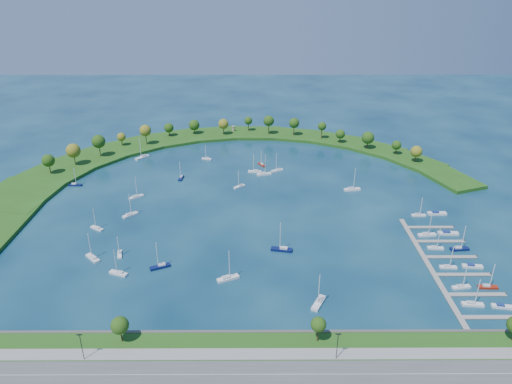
{
  "coord_description": "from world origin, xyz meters",
  "views": [
    {
      "loc": [
        4.09,
        -227.85,
        112.94
      ],
      "look_at": [
        5.0,
        5.0,
        4.0
      ],
      "focal_mm": 33.03,
      "sensor_mm": 36.0,
      "label": 1
    }
  ],
  "objects_px": {
    "docked_boat_10": "(419,215)",
    "docked_boat_5": "(472,266)",
    "moored_boat_10": "(207,158)",
    "docked_boat_7": "(460,248)",
    "moored_boat_13": "(255,171)",
    "docked_boat_6": "(435,247)",
    "docked_boat_8": "(427,234)",
    "dock_system": "(446,265)",
    "moored_boat_5": "(130,214)",
    "moored_boat_6": "(240,186)",
    "moored_boat_11": "(352,189)",
    "moored_boat_19": "(319,302)",
    "docked_boat_1": "(502,306)",
    "docked_boat_9": "(448,233)",
    "moored_boat_16": "(264,174)",
    "moored_boat_7": "(93,257)",
    "moored_boat_4": "(118,273)",
    "moored_boat_17": "(120,253)",
    "moored_boat_3": "(97,228)",
    "moored_boat_14": "(262,164)",
    "moored_boat_9": "(75,184)",
    "docked_boat_4": "(448,266)",
    "moored_boat_15": "(282,249)",
    "moored_boat_18": "(277,170)",
    "docked_boat_0": "(473,304)",
    "moored_boat_12": "(181,177)",
    "harbor_tower": "(233,129)",
    "moored_boat_8": "(228,278)",
    "docked_boat_3": "(488,286)",
    "docked_boat_11": "(437,213)",
    "docked_boat_2": "(461,286)",
    "moored_boat_2": "(160,266)"
  },
  "relations": [
    {
      "from": "docked_boat_10",
      "to": "docked_boat_5",
      "type": "bearing_deg",
      "value": -81.18
    },
    {
      "from": "moored_boat_10",
      "to": "docked_boat_7",
      "type": "relative_size",
      "value": 0.8
    },
    {
      "from": "moored_boat_13",
      "to": "docked_boat_6",
      "type": "relative_size",
      "value": 1.15
    },
    {
      "from": "docked_boat_8",
      "to": "dock_system",
      "type": "bearing_deg",
      "value": -96.67
    },
    {
      "from": "moored_boat_5",
      "to": "docked_boat_7",
      "type": "height_order",
      "value": "docked_boat_7"
    },
    {
      "from": "docked_boat_5",
      "to": "moored_boat_6",
      "type": "bearing_deg",
      "value": 146.53
    },
    {
      "from": "moored_boat_11",
      "to": "moored_boat_19",
      "type": "distance_m",
      "value": 106.36
    },
    {
      "from": "docked_boat_1",
      "to": "docked_boat_9",
      "type": "bearing_deg",
      "value": 99.42
    },
    {
      "from": "moored_boat_11",
      "to": "moored_boat_16",
      "type": "height_order",
      "value": "moored_boat_11"
    },
    {
      "from": "moored_boat_7",
      "to": "moored_boat_4",
      "type": "bearing_deg",
      "value": -174.01
    },
    {
      "from": "moored_boat_6",
      "to": "moored_boat_17",
      "type": "xyz_separation_m",
      "value": [
        -50.73,
        -71.94,
        -0.02
      ]
    },
    {
      "from": "moored_boat_3",
      "to": "moored_boat_14",
      "type": "xyz_separation_m",
      "value": [
        81.03,
        83.05,
        -0.01
      ]
    },
    {
      "from": "moored_boat_9",
      "to": "docked_boat_1",
      "type": "bearing_deg",
      "value": -26.63
    },
    {
      "from": "moored_boat_6",
      "to": "docked_boat_4",
      "type": "distance_m",
      "value": 122.14
    },
    {
      "from": "moored_boat_13",
      "to": "moored_boat_15",
      "type": "bearing_deg",
      "value": 100.33
    },
    {
      "from": "moored_boat_18",
      "to": "docked_boat_1",
      "type": "bearing_deg",
      "value": 93.44
    },
    {
      "from": "moored_boat_9",
      "to": "moored_boat_11",
      "type": "relative_size",
      "value": 0.81
    },
    {
      "from": "moored_boat_10",
      "to": "docked_boat_9",
      "type": "distance_m",
      "value": 158.41
    },
    {
      "from": "moored_boat_14",
      "to": "docked_boat_9",
      "type": "height_order",
      "value": "moored_boat_14"
    },
    {
      "from": "moored_boat_10",
      "to": "moored_boat_13",
      "type": "xyz_separation_m",
      "value": [
        31.87,
        -22.31,
        0.05
      ]
    },
    {
      "from": "docked_boat_0",
      "to": "moored_boat_18",
      "type": "bearing_deg",
      "value": 122.22
    },
    {
      "from": "moored_boat_3",
      "to": "docked_boat_10",
      "type": "distance_m",
      "value": 160.62
    },
    {
      "from": "moored_boat_12",
      "to": "harbor_tower",
      "type": "bearing_deg",
      "value": 166.84
    },
    {
      "from": "moored_boat_19",
      "to": "docked_boat_4",
      "type": "distance_m",
      "value": 62.01
    },
    {
      "from": "harbor_tower",
      "to": "moored_boat_15",
      "type": "xyz_separation_m",
      "value": [
        28.26,
        -168.41,
        -3.09
      ]
    },
    {
      "from": "moored_boat_18",
      "to": "docked_boat_0",
      "type": "distance_m",
      "value": 147.43
    },
    {
      "from": "moored_boat_9",
      "to": "moored_boat_11",
      "type": "distance_m",
      "value": 160.45
    },
    {
      "from": "moored_boat_11",
      "to": "moored_boat_3",
      "type": "bearing_deg",
      "value": -172.31
    },
    {
      "from": "moored_boat_8",
      "to": "docked_boat_0",
      "type": "relative_size",
      "value": 1.14
    },
    {
      "from": "harbor_tower",
      "to": "docked_boat_4",
      "type": "bearing_deg",
      "value": -61.88
    },
    {
      "from": "docked_boat_3",
      "to": "docked_boat_8",
      "type": "relative_size",
      "value": 0.9
    },
    {
      "from": "moored_boat_6",
      "to": "moored_boat_14",
      "type": "xyz_separation_m",
      "value": [
        13.36,
        34.1,
        -0.01
      ]
    },
    {
      "from": "moored_boat_4",
      "to": "docked_boat_8",
      "type": "xyz_separation_m",
      "value": [
        137.45,
        30.76,
        0.02
      ]
    },
    {
      "from": "moored_boat_4",
      "to": "moored_boat_19",
      "type": "height_order",
      "value": "moored_boat_19"
    },
    {
      "from": "moored_boat_12",
      "to": "docked_boat_5",
      "type": "bearing_deg",
      "value": 59.93
    },
    {
      "from": "moored_boat_10",
      "to": "docked_boat_11",
      "type": "height_order",
      "value": "moored_boat_10"
    },
    {
      "from": "docked_boat_2",
      "to": "harbor_tower",
      "type": "bearing_deg",
      "value": 107.0
    },
    {
      "from": "harbor_tower",
      "to": "docked_boat_5",
      "type": "distance_m",
      "value": 211.49
    },
    {
      "from": "moored_boat_17",
      "to": "docked_boat_1",
      "type": "relative_size",
      "value": 1.22
    },
    {
      "from": "docked_boat_5",
      "to": "moored_boat_14",
      "type": "bearing_deg",
      "value": 132.64
    },
    {
      "from": "docked_boat_0",
      "to": "docked_boat_4",
      "type": "xyz_separation_m",
      "value": [
        0.02,
        24.53,
        -0.03
      ]
    },
    {
      "from": "docked_boat_8",
      "to": "moored_boat_16",
      "type": "bearing_deg",
      "value": 129.38
    },
    {
      "from": "moored_boat_6",
      "to": "moored_boat_7",
      "type": "xyz_separation_m",
      "value": [
        -61.56,
        -75.24,
        0.05
      ]
    },
    {
      "from": "docked_boat_2",
      "to": "moored_boat_9",
      "type": "bearing_deg",
      "value": 142.55
    },
    {
      "from": "moored_boat_15",
      "to": "docked_boat_10",
      "type": "distance_m",
      "value": 78.69
    },
    {
      "from": "docked_boat_4",
      "to": "moored_boat_3",
      "type": "bearing_deg",
      "value": 171.78
    },
    {
      "from": "moored_boat_18",
      "to": "docked_boat_9",
      "type": "bearing_deg",
      "value": 107.68
    },
    {
      "from": "moored_boat_12",
      "to": "docked_boat_4",
      "type": "bearing_deg",
      "value": 57.62
    },
    {
      "from": "moored_boat_2",
      "to": "docked_boat_11",
      "type": "bearing_deg",
      "value": 175.32
    },
    {
      "from": "docked_boat_7",
      "to": "moored_boat_9",
      "type": "bearing_deg",
      "value": 154.71
    }
  ]
}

